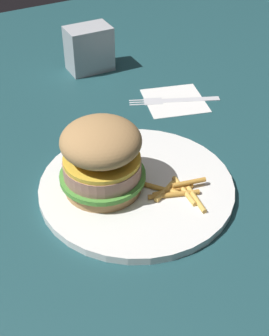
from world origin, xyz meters
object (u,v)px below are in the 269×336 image
at_px(fork, 174,99).
at_px(sandwich, 102,157).
at_px(napkin, 175,100).
at_px(napkin_dispenser, 89,49).
at_px(fries_pile, 176,191).
at_px(plate, 134,187).

bearing_deg(fork, sandwich, -143.74).
distance_m(napkin, napkin_dispenser, 0.22).
relative_size(napkin, fork, 0.67).
xyz_separation_m(sandwich, fries_pile, (0.08, -0.06, -0.05)).
relative_size(fries_pile, napkin, 0.93).
distance_m(plate, fork, 0.27).
bearing_deg(fries_pile, napkin_dispenser, 81.17).
xyz_separation_m(sandwich, fork, (0.23, 0.17, -0.06)).
height_order(plate, fork, plate).
xyz_separation_m(napkin, fork, (-0.00, 0.00, 0.00)).
relative_size(sandwich, fork, 0.74).
height_order(plate, fries_pile, fries_pile).
distance_m(sandwich, fork, 0.30).
bearing_deg(sandwich, fries_pile, -37.00).
relative_size(plate, fries_pile, 2.78).
height_order(sandwich, fork, sandwich).
relative_size(plate, napkin, 2.58).
xyz_separation_m(plate, napkin_dispenser, (0.11, 0.39, 0.04)).
distance_m(plate, fries_pile, 0.06).
xyz_separation_m(plate, fork, (0.19, 0.19, -0.00)).
relative_size(sandwich, fries_pile, 1.20).
xyz_separation_m(sandwich, napkin_dispenser, (0.15, 0.37, -0.02)).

